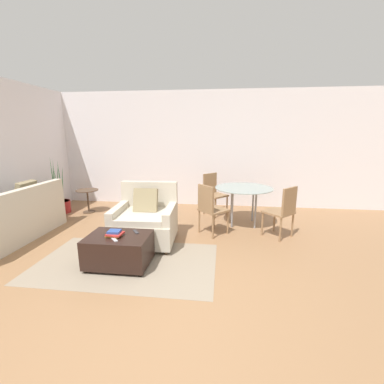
% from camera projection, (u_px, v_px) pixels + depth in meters
% --- Properties ---
extents(ground_plane, '(20.00, 20.00, 0.00)m').
position_uv_depth(ground_plane, '(149.00, 302.00, 2.73)').
color(ground_plane, '#936B47').
extents(wall_back, '(12.00, 0.06, 2.75)m').
position_uv_depth(wall_back, '(193.00, 150.00, 6.25)').
color(wall_back, white).
rests_on(wall_back, ground_plane).
extents(area_rug, '(2.47, 1.45, 0.01)m').
position_uv_depth(area_rug, '(127.00, 262.00, 3.58)').
color(area_rug, gray).
rests_on(area_rug, ground_plane).
extents(couch, '(0.84, 2.06, 0.94)m').
position_uv_depth(couch, '(6.00, 224.00, 4.19)').
color(couch, beige).
rests_on(couch, ground_plane).
extents(armchair, '(1.01, 0.97, 0.95)m').
position_uv_depth(armchair, '(145.00, 221.00, 4.20)').
color(armchair, beige).
rests_on(armchair, ground_plane).
extents(ottoman, '(0.82, 0.58, 0.43)m').
position_uv_depth(ottoman, '(119.00, 249.00, 3.46)').
color(ottoman, black).
rests_on(ottoman, ground_plane).
extents(book_stack, '(0.23, 0.19, 0.07)m').
position_uv_depth(book_stack, '(114.00, 233.00, 3.40)').
color(book_stack, gold).
rests_on(book_stack, ottoman).
extents(tv_remote_primary, '(0.13, 0.13, 0.01)m').
position_uv_depth(tv_remote_primary, '(115.00, 240.00, 3.28)').
color(tv_remote_primary, '#B7B7BC').
rests_on(tv_remote_primary, ottoman).
extents(tv_remote_secondary, '(0.12, 0.14, 0.01)m').
position_uv_depth(tv_remote_secondary, '(136.00, 232.00, 3.54)').
color(tv_remote_secondary, '#333338').
rests_on(tv_remote_secondary, ottoman).
extents(potted_plant, '(0.42, 0.42, 1.27)m').
position_uv_depth(potted_plant, '(60.00, 202.00, 5.81)').
color(potted_plant, maroon).
rests_on(potted_plant, ground_plane).
extents(side_table, '(0.48, 0.48, 0.52)m').
position_uv_depth(side_table, '(88.00, 196.00, 5.78)').
color(side_table, '#4C3828').
rests_on(side_table, ground_plane).
extents(dining_table, '(1.11, 1.11, 0.74)m').
position_uv_depth(dining_table, '(244.00, 192.00, 4.96)').
color(dining_table, '#8C9E99').
rests_on(dining_table, ground_plane).
extents(dining_chair_near_left, '(0.59, 0.59, 0.90)m').
position_uv_depth(dining_chair_near_left, '(210.00, 206.00, 4.47)').
color(dining_chair_near_left, '#93704C').
rests_on(dining_chair_near_left, ground_plane).
extents(dining_chair_near_right, '(0.59, 0.59, 0.90)m').
position_uv_depth(dining_chair_near_right, '(283.00, 209.00, 4.33)').
color(dining_chair_near_right, '#93704C').
rests_on(dining_chair_near_right, ground_plane).
extents(dining_chair_far_left, '(0.59, 0.59, 0.90)m').
position_uv_depth(dining_chair_far_left, '(213.00, 191.00, 5.67)').
color(dining_chair_far_left, '#93704C').
rests_on(dining_chair_far_left, ground_plane).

